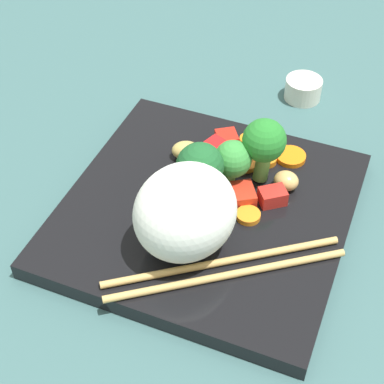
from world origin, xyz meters
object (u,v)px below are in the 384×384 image
(chopstick_pair, at_px, (225,269))
(carrot_slice_3, at_px, (245,162))
(sauce_cup, at_px, (303,89))
(broccoli_floret_2, at_px, (200,168))
(square_plate, at_px, (206,212))
(rice_mound, at_px, (181,211))

(chopstick_pair, bearing_deg, carrot_slice_3, 65.74)
(carrot_slice_3, relative_size, sauce_cup, 0.67)
(carrot_slice_3, bearing_deg, broccoli_floret_2, -24.46)
(chopstick_pair, bearing_deg, broccoli_floret_2, 89.00)
(sauce_cup, bearing_deg, carrot_slice_3, -8.02)
(square_plate, distance_m, carrot_slice_3, 0.08)
(broccoli_floret_2, xyz_separation_m, sauce_cup, (-0.22, 0.05, -0.04))
(square_plate, bearing_deg, broccoli_floret_2, -133.46)
(rice_mound, bearing_deg, carrot_slice_3, 171.04)
(square_plate, xyz_separation_m, broccoli_floret_2, (-0.01, -0.01, 0.05))
(square_plate, xyz_separation_m, chopstick_pair, (0.07, 0.04, 0.01))
(broccoli_floret_2, bearing_deg, rice_mound, 6.49)
(carrot_slice_3, height_order, sauce_cup, sauce_cup)
(square_plate, height_order, broccoli_floret_2, broccoli_floret_2)
(broccoli_floret_2, height_order, sauce_cup, broccoli_floret_2)
(broccoli_floret_2, distance_m, carrot_slice_3, 0.08)
(rice_mound, distance_m, sauce_cup, 0.30)
(broccoli_floret_2, height_order, carrot_slice_3, broccoli_floret_2)
(square_plate, relative_size, rice_mound, 2.86)
(rice_mound, height_order, chopstick_pair, rice_mound)
(chopstick_pair, distance_m, sauce_cup, 0.31)
(square_plate, height_order, rice_mound, rice_mound)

